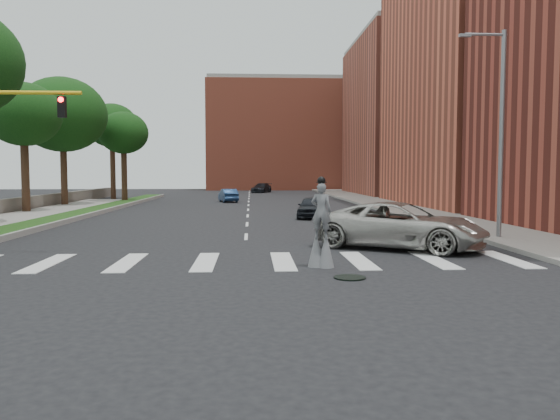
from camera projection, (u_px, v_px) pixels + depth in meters
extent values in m
plane|color=black|center=(244.00, 267.00, 17.17)|extent=(160.00, 160.00, 0.00)
cube|color=#183D11|center=(76.00, 215.00, 36.48)|extent=(2.00, 60.00, 0.25)
cube|color=gray|center=(92.00, 214.00, 36.53)|extent=(0.20, 60.00, 0.28)
cube|color=gray|center=(408.00, 209.00, 42.74)|extent=(5.00, 90.00, 0.18)
cube|color=#5C574F|center=(5.00, 207.00, 38.14)|extent=(0.50, 56.00, 1.10)
cylinder|color=black|center=(350.00, 278.00, 15.34)|extent=(0.90, 0.90, 0.04)
cube|color=#C7583E|center=(501.00, 68.00, 47.39)|extent=(16.00, 22.00, 24.00)
cube|color=#AE5240|center=(417.00, 118.00, 71.44)|extent=(16.00, 22.00, 20.00)
cube|color=#C7583E|center=(284.00, 137.00, 94.56)|extent=(26.00, 14.00, 18.00)
cylinder|color=slate|center=(501.00, 137.00, 23.42)|extent=(0.20, 0.20, 9.00)
cylinder|color=slate|center=(486.00, 34.00, 23.08)|extent=(1.80, 0.12, 0.12)
cube|color=slate|center=(465.00, 35.00, 23.04)|extent=(0.50, 0.18, 0.12)
cylinder|color=gold|center=(7.00, 92.00, 19.31)|extent=(5.20, 0.14, 0.14)
cube|color=black|center=(62.00, 107.00, 19.45)|extent=(0.28, 0.18, 0.75)
cylinder|color=#FF0C0C|center=(61.00, 100.00, 19.33)|extent=(0.18, 0.06, 0.18)
cylinder|color=#332014|center=(326.00, 253.00, 17.07)|extent=(0.07, 0.07, 0.88)
cylinder|color=#332014|center=(316.00, 253.00, 17.16)|extent=(0.07, 0.07, 0.88)
cone|color=#5D5D61|center=(326.00, 250.00, 17.06)|extent=(0.52, 0.52, 1.10)
cone|color=#5D5D61|center=(316.00, 249.00, 17.15)|extent=(0.52, 0.52, 1.10)
imported|color=#5D5D61|center=(321.00, 211.00, 17.02)|extent=(0.75, 0.62, 1.77)
sphere|color=black|center=(321.00, 181.00, 16.95)|extent=(0.26, 0.26, 0.26)
cylinder|color=black|center=(321.00, 182.00, 16.96)|extent=(0.34, 0.34, 0.02)
cube|color=gold|center=(322.00, 195.00, 17.12)|extent=(0.22, 0.05, 0.10)
imported|color=#AEABA4|center=(401.00, 225.00, 21.22)|extent=(7.13, 5.98, 1.81)
imported|color=black|center=(312.00, 207.00, 35.39)|extent=(2.45, 4.38, 1.41)
imported|color=navy|center=(228.00, 195.00, 54.16)|extent=(2.24, 4.17, 1.31)
imported|color=black|center=(261.00, 188.00, 78.84)|extent=(3.45, 5.06, 1.36)
cylinder|color=#332014|center=(25.00, 173.00, 38.99)|extent=(0.56, 0.56, 5.75)
ellipsoid|color=black|center=(23.00, 114.00, 38.69)|extent=(5.31, 5.31, 4.51)
cylinder|color=#332014|center=(64.00, 172.00, 47.17)|extent=(0.56, 0.56, 6.02)
ellipsoid|color=black|center=(62.00, 115.00, 46.83)|extent=(7.52, 7.52, 6.40)
cylinder|color=#332014|center=(113.00, 169.00, 59.94)|extent=(0.56, 0.56, 6.66)
ellipsoid|color=black|center=(112.00, 125.00, 59.61)|extent=(5.62, 5.62, 4.77)
cylinder|color=#332014|center=(124.00, 174.00, 53.21)|extent=(0.56, 0.56, 5.59)
ellipsoid|color=black|center=(123.00, 133.00, 52.93)|extent=(4.79, 4.79, 4.07)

